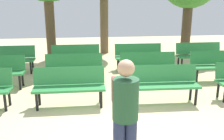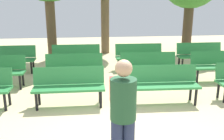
{
  "view_description": "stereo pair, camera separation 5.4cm",
  "coord_description": "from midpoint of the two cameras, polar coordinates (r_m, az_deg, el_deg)",
  "views": [
    {
      "loc": [
        -0.74,
        -3.88,
        2.38
      ],
      "look_at": [
        0.0,
        2.5,
        0.55
      ],
      "focal_mm": 40.68,
      "sensor_mm": 36.0,
      "label": 1
    },
    {
      "loc": [
        -0.69,
        -3.89,
        2.38
      ],
      "look_at": [
        0.0,
        2.5,
        0.55
      ],
      "focal_mm": 40.68,
      "sensor_mm": 36.0,
      "label": 2
    }
  ],
  "objects": [
    {
      "name": "bench_r0_c1",
      "position": [
        5.81,
        -9.38,
        -3.15
      ],
      "size": [
        1.6,
        0.49,
        0.87
      ],
      "rotation": [
        0.0,
        0.0,
        -0.01
      ],
      "color": "#2D8442",
      "rests_on": "ground_plane"
    },
    {
      "name": "visitor_with_backpack",
      "position": [
        3.38,
        2.88,
        -9.36
      ],
      "size": [
        0.34,
        0.52,
        1.65
      ],
      "rotation": [
        0.0,
        0.0,
        3.15
      ],
      "color": "navy",
      "rests_on": "ground_plane"
    },
    {
      "name": "bench_r2_c1",
      "position": [
        8.57,
        -7.9,
        3.1
      ],
      "size": [
        1.61,
        0.51,
        0.87
      ],
      "rotation": [
        0.0,
        0.0,
        -0.02
      ],
      "color": "#2D8442",
      "rests_on": "ground_plane"
    },
    {
      "name": "bench_r1_c3",
      "position": [
        8.11,
        22.96,
        1.25
      ],
      "size": [
        1.62,
        0.54,
        0.87
      ],
      "rotation": [
        0.0,
        0.0,
        -0.04
      ],
      "color": "#2D8442",
      "rests_on": "ground_plane"
    },
    {
      "name": "bench_r2_c0",
      "position": [
        8.93,
        -21.73,
        2.63
      ],
      "size": [
        1.61,
        0.51,
        0.87
      ],
      "rotation": [
        0.0,
        0.0,
        -0.02
      ],
      "color": "#2D8442",
      "rests_on": "ground_plane"
    },
    {
      "name": "bench_r1_c2",
      "position": [
        7.36,
        8.42,
        0.96
      ],
      "size": [
        1.62,
        0.55,
        0.87
      ],
      "rotation": [
        0.0,
        0.0,
        -0.05
      ],
      "color": "#2D8442",
      "rests_on": "ground_plane"
    },
    {
      "name": "bench_r2_c2",
      "position": [
        8.71,
        6.27,
        3.37
      ],
      "size": [
        1.61,
        0.52,
        0.87
      ],
      "rotation": [
        0.0,
        0.0,
        -0.03
      ],
      "color": "#2D8442",
      "rests_on": "ground_plane"
    },
    {
      "name": "bench_r1_c1",
      "position": [
        7.16,
        -8.29,
        0.55
      ],
      "size": [
        1.61,
        0.53,
        0.87
      ],
      "rotation": [
        0.0,
        0.0,
        -0.03
      ],
      "color": "#2D8442",
      "rests_on": "ground_plane"
    },
    {
      "name": "bench_r2_c3",
      "position": [
        9.39,
        19.29,
        3.47
      ],
      "size": [
        1.6,
        0.49,
        0.87
      ],
      "rotation": [
        0.0,
        0.0,
        -0.01
      ],
      "color": "#2D8442",
      "rests_on": "ground_plane"
    },
    {
      "name": "bench_r0_c2",
      "position": [
        6.01,
        11.77,
        -2.64
      ],
      "size": [
        1.61,
        0.53,
        0.87
      ],
      "rotation": [
        0.0,
        0.0,
        -0.03
      ],
      "color": "#2D8442",
      "rests_on": "ground_plane"
    },
    {
      "name": "ground_plane",
      "position": [
        4.61,
        3.79,
        -15.19
      ],
      "size": [
        24.0,
        24.0,
        0.0
      ],
      "primitive_type": "plane",
      "color": "beige"
    }
  ]
}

